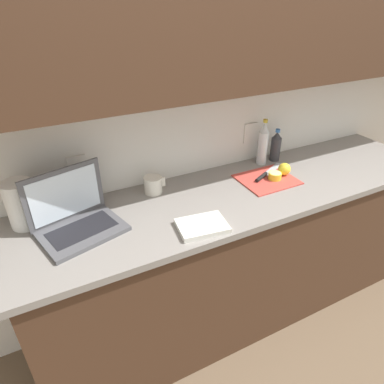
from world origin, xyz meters
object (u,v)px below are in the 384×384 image
object	(u,v)px
lemon_whole_beside	(284,169)
laptop	(75,216)
lemon_half_cut	(275,176)
cutting_board	(267,179)
bottle_oil_tall	(263,144)
measuring_cup	(153,185)
knife	(265,175)
bottle_green_soda	(276,146)
paper_towel_roll	(21,204)

from	to	relation	value
lemon_whole_beside	laptop	bearing A→B (deg)	178.64
laptop	lemon_half_cut	xyz separation A→B (m)	(1.08, -0.04, -0.04)
cutting_board	bottle_oil_tall	bearing A→B (deg)	61.88
cutting_board	bottle_oil_tall	distance (m)	0.25
measuring_cup	bottle_oil_tall	bearing A→B (deg)	2.26
knife	bottle_green_soda	xyz separation A→B (m)	(0.20, 0.16, 0.08)
lemon_whole_beside	bottle_oil_tall	xyz separation A→B (m)	(-0.01, 0.20, 0.09)
lemon_half_cut	bottle_green_soda	size ratio (longest dim) A/B	0.36
laptop	bottle_oil_tall	size ratio (longest dim) A/B	1.45
lemon_whole_beside	bottle_green_soda	world-z (taller)	bottle_green_soda
lemon_half_cut	measuring_cup	size ratio (longest dim) A/B	0.64
paper_towel_roll	bottle_oil_tall	bearing A→B (deg)	1.50
laptop	paper_towel_roll	distance (m)	0.25
lemon_whole_beside	bottle_oil_tall	size ratio (longest dim) A/B	0.25
lemon_whole_beside	measuring_cup	distance (m)	0.76
bottle_oil_tall	knife	bearing A→B (deg)	-120.57
bottle_oil_tall	paper_towel_roll	distance (m)	1.35
knife	measuring_cup	xyz separation A→B (m)	(-0.63, 0.13, 0.03)
cutting_board	knife	size ratio (longest dim) A/B	1.10
lemon_half_cut	measuring_cup	world-z (taller)	measuring_cup
cutting_board	paper_towel_roll	distance (m)	1.26
bottle_green_soda	measuring_cup	world-z (taller)	bottle_green_soda
laptop	knife	xyz separation A→B (m)	(1.05, 0.01, -0.05)
bottle_oil_tall	lemon_whole_beside	bearing A→B (deg)	-86.19
lemon_half_cut	cutting_board	bearing A→B (deg)	154.51
measuring_cup	cutting_board	bearing A→B (deg)	-15.01
laptop	bottle_green_soda	xyz separation A→B (m)	(1.25, 0.17, 0.03)
paper_towel_roll	cutting_board	bearing A→B (deg)	-7.31
lemon_half_cut	bottle_oil_tall	distance (m)	0.25
bottle_green_soda	paper_towel_roll	distance (m)	1.45
knife	bottle_oil_tall	world-z (taller)	bottle_oil_tall
cutting_board	lemon_whole_beside	xyz separation A→B (m)	(0.12, -0.00, 0.04)
cutting_board	knife	xyz separation A→B (m)	(0.01, 0.03, 0.01)
laptop	lemon_whole_beside	bearing A→B (deg)	-16.29
lemon_half_cut	lemon_whole_beside	xyz separation A→B (m)	(0.08, 0.02, 0.02)
laptop	lemon_whole_beside	distance (m)	1.16
cutting_board	knife	world-z (taller)	knife
lemon_half_cut	paper_towel_roll	size ratio (longest dim) A/B	0.33
knife	lemon_half_cut	distance (m)	0.06
knife	lemon_half_cut	world-z (taller)	lemon_half_cut
cutting_board	bottle_green_soda	world-z (taller)	bottle_green_soda
lemon_whole_beside	paper_towel_roll	xyz separation A→B (m)	(-1.36, 0.16, 0.07)
knife	lemon_whole_beside	distance (m)	0.12
knife	laptop	bearing A→B (deg)	154.82
knife	lemon_half_cut	xyz separation A→B (m)	(0.03, -0.05, 0.01)
bottle_oil_tall	measuring_cup	distance (m)	0.73
bottle_green_soda	measuring_cup	xyz separation A→B (m)	(-0.83, -0.03, -0.05)
paper_towel_roll	lemon_whole_beside	bearing A→B (deg)	-6.76
cutting_board	lemon_half_cut	world-z (taller)	lemon_half_cut
bottle_green_soda	bottle_oil_tall	distance (m)	0.11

